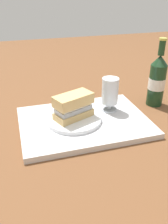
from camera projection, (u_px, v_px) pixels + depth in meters
The scene contains 7 objects.
ground_plane at pixel (84, 124), 0.87m from camera, with size 3.00×3.00×0.00m, color brown.
tray at pixel (84, 122), 0.86m from camera, with size 0.44×0.32×0.02m, color silver.
placemat at pixel (84, 119), 0.86m from camera, with size 0.38×0.27×0.00m, color silver.
plate at pixel (74, 119), 0.84m from camera, with size 0.19×0.19×0.01m, color white.
sandwich at pixel (74, 106), 0.82m from camera, with size 0.14×0.11×0.08m.
beer_glass at pixel (110, 93), 0.89m from camera, with size 0.06×0.06×0.12m.
beer_bottle at pixel (157, 80), 0.96m from camera, with size 0.07×0.07×0.27m.
Camera 1 is at (-0.21, -0.71, 0.45)m, focal length 39.42 mm.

